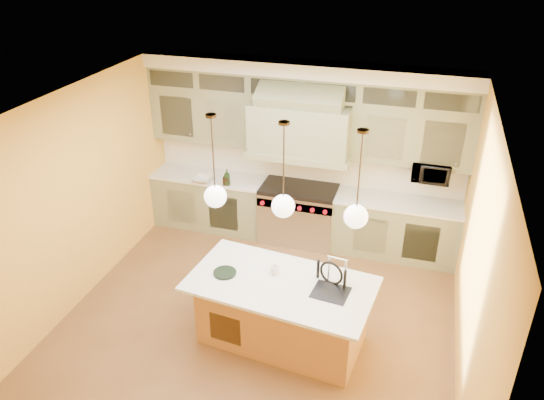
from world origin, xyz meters
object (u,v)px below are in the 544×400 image
(range, at_px, (299,213))
(microwave, at_px, (431,171))
(kitchen_island, at_px, (282,310))
(counter_stool, at_px, (323,304))

(range, bearing_deg, microwave, 3.12)
(kitchen_island, distance_m, microwave, 3.10)
(kitchen_island, relative_size, microwave, 4.23)
(range, distance_m, kitchen_island, 2.43)
(range, bearing_deg, counter_stool, -69.32)
(range, height_order, microwave, microwave)
(microwave, bearing_deg, kitchen_island, -121.69)
(counter_stool, bearing_deg, range, 129.58)
(kitchen_island, relative_size, counter_stool, 1.90)
(counter_stool, distance_m, microwave, 2.83)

